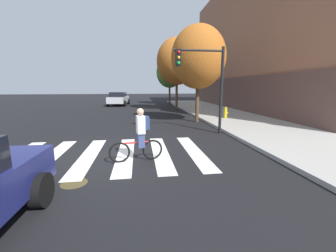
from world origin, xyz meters
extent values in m
plane|color=black|center=(0.00, 0.00, 0.00)|extent=(120.00, 120.00, 0.00)
cube|color=#9E9B93|center=(8.75, 0.00, 0.07)|extent=(6.50, 50.00, 0.15)
cube|color=silver|center=(-3.04, 0.00, 0.01)|extent=(0.55, 4.09, 0.01)
cube|color=silver|center=(-1.80, 0.00, 0.01)|extent=(0.55, 4.09, 0.01)
cube|color=silver|center=(-0.56, 0.00, 0.01)|extent=(0.55, 4.09, 0.01)
cube|color=silver|center=(0.68, 0.00, 0.01)|extent=(0.55, 4.09, 0.01)
cube|color=silver|center=(1.92, 0.00, 0.01)|extent=(0.55, 4.09, 0.01)
cube|color=silver|center=(3.16, 0.00, 0.01)|extent=(0.55, 4.09, 0.01)
cylinder|color=#473D1E|center=(-0.44, -2.13, 0.00)|extent=(0.64, 0.64, 0.01)
cylinder|color=black|center=(-0.76, -3.08, 0.34)|extent=(0.26, 0.69, 0.68)
cube|color=#B7B7BC|center=(-1.35, 19.72, 0.72)|extent=(2.39, 4.94, 0.73)
cube|color=black|center=(-1.36, 19.57, 1.36)|extent=(1.93, 2.44, 0.57)
cylinder|color=black|center=(-2.19, 21.34, 0.35)|extent=(0.32, 0.73, 0.71)
cylinder|color=black|center=(-0.20, 21.14, 0.35)|extent=(0.32, 0.73, 0.71)
cylinder|color=black|center=(-2.50, 18.31, 0.35)|extent=(0.32, 0.73, 0.71)
cylinder|color=black|center=(-0.51, 18.10, 0.35)|extent=(0.32, 0.73, 0.71)
cube|color=maroon|center=(-1.85, 27.24, 0.64)|extent=(2.12, 4.42, 0.65)
cube|color=black|center=(-1.84, 27.10, 1.22)|extent=(1.72, 2.18, 0.51)
cylinder|color=black|center=(-2.88, 28.51, 0.32)|extent=(0.28, 0.65, 0.63)
cylinder|color=black|center=(-1.10, 28.68, 0.32)|extent=(0.28, 0.65, 0.63)
cylinder|color=black|center=(-2.61, 25.79, 0.32)|extent=(0.28, 0.65, 0.63)
cylinder|color=black|center=(-0.83, 25.96, 0.32)|extent=(0.28, 0.65, 0.63)
torus|color=black|center=(1.59, -0.65, 0.33)|extent=(0.66, 0.17, 0.66)
torus|color=black|center=(0.56, -0.83, 0.33)|extent=(0.66, 0.17, 0.66)
cylinder|color=red|center=(1.07, -0.74, 0.61)|extent=(0.89, 0.20, 0.05)
cylinder|color=red|center=(1.23, -0.71, 0.68)|extent=(0.04, 0.04, 0.45)
cube|color=#384772|center=(1.23, -0.71, 0.73)|extent=(0.24, 0.31, 0.56)
cube|color=silver|center=(1.23, -0.71, 1.18)|extent=(0.30, 0.40, 0.56)
sphere|color=tan|center=(1.23, -0.71, 1.58)|extent=(0.22, 0.22, 0.22)
cube|color=navy|center=(1.41, -0.68, 1.23)|extent=(0.20, 0.30, 0.40)
cylinder|color=black|center=(5.21, 2.74, 2.10)|extent=(0.14, 0.14, 4.20)
cylinder|color=black|center=(4.01, 2.74, 4.00)|extent=(2.40, 0.10, 0.10)
cube|color=black|center=(3.05, 2.74, 3.65)|extent=(0.24, 0.20, 0.76)
sphere|color=red|center=(3.05, 2.63, 3.89)|extent=(0.14, 0.14, 0.14)
sphere|color=gold|center=(3.05, 2.63, 3.65)|extent=(0.14, 0.14, 0.14)
sphere|color=green|center=(3.05, 2.63, 3.41)|extent=(0.14, 0.14, 0.14)
cylinder|color=gold|center=(7.20, 6.74, 0.47)|extent=(0.22, 0.22, 0.65)
sphere|color=gold|center=(7.20, 6.74, 0.84)|extent=(0.18, 0.18, 0.18)
cylinder|color=gold|center=(7.36, 6.74, 0.51)|extent=(0.12, 0.09, 0.09)
cylinder|color=#4C3823|center=(4.99, 6.24, 1.39)|extent=(0.24, 0.24, 2.78)
ellipsoid|color=#A5591E|center=(4.99, 6.24, 4.16)|extent=(3.46, 3.46, 3.98)
cylinder|color=#4C3823|center=(4.92, 13.56, 1.58)|extent=(0.24, 0.24, 3.15)
ellipsoid|color=#A5591E|center=(4.92, 13.56, 4.72)|extent=(3.92, 3.92, 4.51)
cylinder|color=#4C3823|center=(5.19, 20.36, 1.37)|extent=(0.24, 0.24, 2.74)
ellipsoid|color=#47722D|center=(5.19, 20.36, 4.10)|extent=(3.41, 3.41, 3.92)
cube|color=brown|center=(18.47, 13.87, 1.60)|extent=(15.94, 25.21, 3.20)
cube|color=#936047|center=(18.47, 13.87, 8.28)|extent=(15.62, 24.71, 10.16)
camera|label=1|loc=(1.21, -7.21, 2.36)|focal=22.38mm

